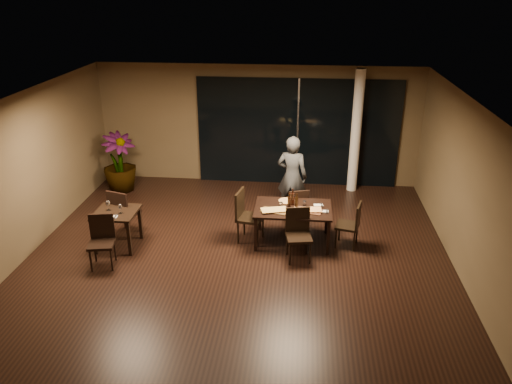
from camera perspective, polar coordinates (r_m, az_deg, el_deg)
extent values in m
plane|color=black|center=(9.51, -2.11, -7.70)|extent=(8.00, 8.00, 0.00)
cube|color=brown|center=(12.64, 0.23, 7.69)|extent=(8.00, 0.10, 3.00)
cube|color=brown|center=(5.38, -8.28, -15.99)|extent=(8.00, 0.10, 3.00)
cube|color=brown|center=(10.18, -25.47, 1.47)|extent=(0.10, 8.00, 3.00)
cube|color=brown|center=(9.23, 23.53, -0.32)|extent=(0.10, 8.00, 3.00)
cube|color=silver|center=(8.37, -2.42, 10.34)|extent=(8.00, 8.00, 0.04)
cube|color=black|center=(12.55, 4.77, 6.78)|extent=(5.00, 0.06, 2.70)
cylinder|color=white|center=(12.27, 11.35, 6.75)|extent=(0.24, 0.24, 3.00)
cube|color=black|center=(9.80, 4.25, -1.92)|extent=(1.50, 1.00, 0.04)
cube|color=black|center=(9.61, -0.02, -4.88)|extent=(0.06, 0.06, 0.71)
cube|color=black|center=(9.59, 8.25, -5.22)|extent=(0.06, 0.06, 0.71)
cube|color=black|center=(10.39, 0.46, -2.61)|extent=(0.06, 0.06, 0.71)
cube|color=black|center=(10.37, 8.08, -2.91)|extent=(0.06, 0.06, 0.71)
cube|color=black|center=(10.00, -15.72, -2.25)|extent=(0.80, 0.80, 0.04)
cube|color=black|center=(10.01, -17.98, -4.91)|extent=(0.06, 0.06, 0.71)
cube|color=black|center=(9.77, -14.30, -5.19)|extent=(0.06, 0.06, 0.71)
cube|color=black|center=(10.56, -16.59, -3.21)|extent=(0.06, 0.06, 0.71)
cube|color=black|center=(10.33, -13.08, -3.42)|extent=(0.06, 0.06, 0.71)
cube|color=black|center=(10.54, 4.60, -1.86)|extent=(0.52, 0.52, 0.05)
cylinder|color=black|center=(10.83, 5.21, -2.43)|extent=(0.03, 0.03, 0.43)
cylinder|color=black|center=(10.74, 3.45, -2.59)|extent=(0.03, 0.03, 0.43)
cylinder|color=black|center=(10.53, 5.71, -3.22)|extent=(0.03, 0.03, 0.43)
cylinder|color=black|center=(10.45, 3.90, -3.39)|extent=(0.03, 0.03, 0.43)
cube|color=black|center=(10.28, 4.92, -1.10)|extent=(0.41, 0.15, 0.48)
cube|color=black|center=(9.31, 4.92, -5.18)|extent=(0.53, 0.53, 0.05)
cylinder|color=black|center=(9.24, 3.90, -7.05)|extent=(0.04, 0.04, 0.47)
cylinder|color=black|center=(9.30, 6.19, -6.93)|extent=(0.04, 0.04, 0.47)
cylinder|color=black|center=(9.56, 3.58, -5.93)|extent=(0.04, 0.04, 0.47)
cylinder|color=black|center=(9.62, 5.79, -5.83)|extent=(0.04, 0.04, 0.47)
cube|color=black|center=(9.38, 4.77, -3.19)|extent=(0.46, 0.12, 0.52)
cube|color=black|center=(9.92, -0.63, -2.98)|extent=(0.58, 0.58, 0.06)
cylinder|color=black|center=(9.81, 0.15, -4.94)|extent=(0.04, 0.04, 0.50)
cylinder|color=black|center=(10.16, 0.80, -3.92)|extent=(0.04, 0.04, 0.50)
cylinder|color=black|center=(9.92, -2.08, -4.62)|extent=(0.04, 0.04, 0.50)
cylinder|color=black|center=(10.26, -1.36, -3.62)|extent=(0.04, 0.04, 0.50)
cube|color=black|center=(9.87, -1.87, -1.37)|extent=(0.14, 0.49, 0.56)
cube|color=black|center=(9.92, 10.39, -3.81)|extent=(0.52, 0.52, 0.05)
cylinder|color=black|center=(10.19, 9.51, -4.35)|extent=(0.04, 0.04, 0.44)
cylinder|color=black|center=(9.89, 9.12, -5.24)|extent=(0.04, 0.04, 0.44)
cylinder|color=black|center=(10.15, 11.46, -4.63)|extent=(0.04, 0.04, 0.44)
cylinder|color=black|center=(9.84, 11.13, -5.54)|extent=(0.04, 0.04, 0.44)
cube|color=black|center=(9.79, 11.62, -2.70)|extent=(0.14, 0.43, 0.49)
cube|color=black|center=(10.52, -14.71, -2.32)|extent=(0.59, 0.59, 0.05)
cylinder|color=black|center=(10.65, -13.13, -3.26)|extent=(0.04, 0.04, 0.48)
cylinder|color=black|center=(10.87, -14.81, -2.89)|extent=(0.04, 0.04, 0.48)
cylinder|color=black|center=(10.38, -14.33, -4.13)|extent=(0.04, 0.04, 0.48)
cylinder|color=black|center=(10.60, -16.03, -3.73)|extent=(0.04, 0.04, 0.48)
cube|color=black|center=(10.25, -15.56, -1.43)|extent=(0.47, 0.18, 0.54)
cube|color=black|center=(9.50, -17.24, -5.70)|extent=(0.52, 0.52, 0.05)
cylinder|color=black|center=(9.49, -18.37, -7.46)|extent=(0.04, 0.04, 0.46)
cylinder|color=black|center=(9.41, -16.19, -7.44)|extent=(0.04, 0.04, 0.46)
cylinder|color=black|center=(9.80, -17.94, -6.38)|extent=(0.04, 0.04, 0.46)
cylinder|color=black|center=(9.72, -15.82, -6.35)|extent=(0.04, 0.04, 0.46)
cube|color=black|center=(9.56, -17.19, -3.78)|extent=(0.45, 0.12, 0.51)
imported|color=#2F3134|center=(10.90, 4.14, 1.80)|extent=(0.69, 0.53, 1.82)
imported|color=#24531B|center=(12.69, -15.35, 3.27)|extent=(1.13, 1.13, 1.46)
cube|color=#452F16|center=(9.63, 2.09, -2.17)|extent=(0.55, 0.37, 0.01)
cube|color=#3F2114|center=(9.68, 5.95, -2.14)|extent=(0.59, 0.40, 0.01)
cylinder|color=#A92812|center=(10.06, 3.50, -1.04)|extent=(0.31, 0.31, 0.01)
cylinder|color=white|center=(9.82, 2.88, -1.41)|extent=(0.07, 0.07, 0.09)
cylinder|color=white|center=(9.91, 5.56, -1.26)|extent=(0.07, 0.07, 0.09)
cube|color=white|center=(9.69, 7.73, -2.20)|extent=(0.18, 0.10, 0.01)
cube|color=silver|center=(9.94, 7.15, -1.50)|extent=(0.19, 0.13, 0.01)
cube|color=white|center=(9.77, -16.09, -2.73)|extent=(0.18, 0.11, 0.01)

